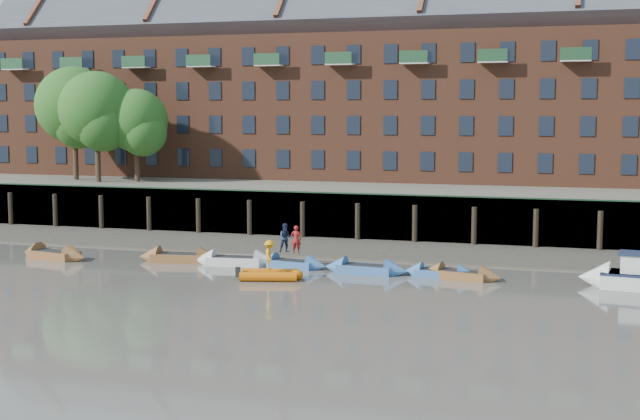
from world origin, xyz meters
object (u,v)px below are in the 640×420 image
at_px(person_rower_b, 286,238).
at_px(rib_tender, 272,275).
at_px(rowboat_1, 179,257).
at_px(rowboat_2, 235,261).
at_px(rowboat_6, 461,275).
at_px(person_rower_a, 296,239).
at_px(person_rib_crew, 270,255).
at_px(rowboat_3, 292,264).
at_px(rowboat_5, 440,273).
at_px(rowboat_4, 366,269).
at_px(rowboat_0, 54,255).
at_px(motor_launch, 629,277).

bearing_deg(person_rower_b, rib_tender, -108.44).
xyz_separation_m(rowboat_1, rowboat_2, (3.63, -0.11, 0.00)).
height_order(rowboat_6, person_rower_a, person_rower_a).
relative_size(rowboat_2, person_rib_crew, 3.24).
bearing_deg(person_rib_crew, rowboat_3, -18.69).
xyz_separation_m(rowboat_3, rowboat_5, (8.62, -0.45, -0.01)).
relative_size(rowboat_4, person_rib_crew, 3.06).
xyz_separation_m(rowboat_2, rowboat_4, (7.94, -0.37, -0.01)).
bearing_deg(person_rower_a, rowboat_4, 166.16).
bearing_deg(person_rower_b, rowboat_4, -35.46).
distance_m(rib_tender, person_rib_crew, 1.09).
relative_size(rowboat_5, rib_tender, 1.23).
bearing_deg(rowboat_4, rowboat_0, -173.94).
height_order(rowboat_5, rib_tender, rowboat_5).
bearing_deg(person_rib_crew, rowboat_6, -90.98).
distance_m(rowboat_1, person_rib_crew, 8.11).
bearing_deg(rowboat_2, person_rower_a, -3.64).
bearing_deg(rowboat_2, rowboat_6, -8.93).
height_order(rowboat_6, rib_tender, rowboat_6).
distance_m(rowboat_3, rowboat_6, 9.80).
distance_m(rib_tender, motor_launch, 18.41).
bearing_deg(rowboat_2, rowboat_0, 178.92).
bearing_deg(rib_tender, rowboat_4, 22.36).
bearing_deg(rowboat_2, rib_tender, -51.94).
distance_m(rowboat_3, rowboat_5, 8.63).
relative_size(motor_launch, person_rower_b, 3.52).
bearing_deg(rowboat_5, motor_launch, 3.13).
relative_size(rowboat_1, rowboat_6, 1.11).
xyz_separation_m(rowboat_2, rowboat_5, (12.08, -0.28, -0.04)).
height_order(rowboat_2, person_rower_a, person_rower_a).
bearing_deg(rowboat_2, rowboat_4, -9.64).
bearing_deg(rowboat_5, rowboat_3, -178.39).
xyz_separation_m(rowboat_3, rib_tender, (0.13, -3.75, 0.03)).
relative_size(rib_tender, person_rower_b, 2.04).
bearing_deg(person_rower_a, rowboat_2, -2.67).
bearing_deg(person_rib_crew, rowboat_1, 43.04).
height_order(rowboat_0, rowboat_3, rowboat_0).
bearing_deg(rowboat_0, person_rower_a, 16.89).
distance_m(rowboat_3, person_rib_crew, 3.97).
distance_m(rowboat_4, person_rib_crew, 5.63).
xyz_separation_m(rowboat_5, person_rib_crew, (-8.60, -3.36, 1.12)).
relative_size(rowboat_3, person_rower_b, 2.63).
height_order(rowboat_1, person_rib_crew, person_rib_crew).
relative_size(person_rower_a, person_rower_b, 0.96).
relative_size(rowboat_1, motor_launch, 0.87).
bearing_deg(motor_launch, rowboat_6, 5.92).
distance_m(rowboat_5, person_rower_b, 9.21).
bearing_deg(motor_launch, person_rib_crew, 16.09).
bearing_deg(rowboat_2, motor_launch, -8.34).
xyz_separation_m(rowboat_4, rowboat_5, (4.14, 0.09, -0.03)).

